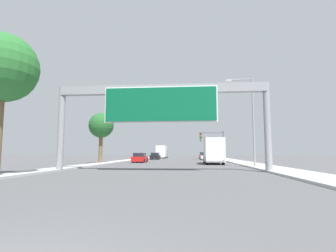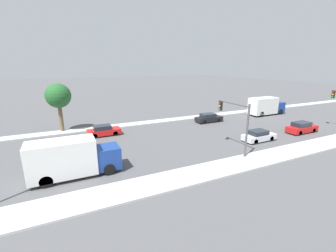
# 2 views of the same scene
# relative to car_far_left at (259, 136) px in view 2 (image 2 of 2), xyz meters

# --- Properties ---
(sidewalk_right) EXTENTS (3.00, 120.00, 0.15)m
(sidewalk_right) POSITION_rel_car_far_left_xyz_m (4.25, 6.64, -0.58)
(sidewalk_right) COLOR #B6B6B6
(sidewalk_right) RESTS_ON ground
(median_strip_left) EXTENTS (2.00, 120.00, 0.15)m
(median_strip_left) POSITION_rel_car_far_left_xyz_m (-14.25, 6.64, -0.58)
(median_strip_left) COLOR #B6B6B6
(median_strip_left) RESTS_ON ground
(car_far_left) EXTENTS (1.73, 4.25, 1.39)m
(car_far_left) POSITION_rel_car_far_left_xyz_m (0.00, 0.00, 0.00)
(car_far_left) COLOR silver
(car_far_left) RESTS_ON ground
(car_mid_right) EXTENTS (1.73, 4.65, 1.54)m
(car_mid_right) POSITION_rel_car_far_left_xyz_m (0.00, 8.14, 0.06)
(car_mid_right) COLOR red
(car_mid_right) RESTS_ON ground
(car_mid_center) EXTENTS (1.78, 4.26, 1.42)m
(car_mid_center) POSITION_rel_car_far_left_xyz_m (-10.50, -16.96, 0.01)
(car_mid_center) COLOR red
(car_mid_center) RESTS_ON ground
(car_far_center) EXTENTS (1.78, 4.46, 1.44)m
(car_far_center) POSITION_rel_car_far_left_xyz_m (-10.50, -0.03, 0.02)
(car_far_center) COLOR black
(car_far_center) RESTS_ON ground
(truck_box_primary) EXTENTS (2.40, 7.41, 3.27)m
(truck_box_primary) POSITION_rel_car_far_left_xyz_m (-10.50, 12.82, 1.00)
(truck_box_primary) COLOR navy
(truck_box_primary) RESTS_ON ground
(truck_box_secondary) EXTENTS (2.31, 7.23, 3.28)m
(truck_box_secondary) POSITION_rel_car_far_left_xyz_m (-0.00, -21.33, 1.01)
(truck_box_secondary) COLOR navy
(truck_box_secondary) RESTS_ON ground
(traffic_light_near_intersection) EXTENTS (4.74, 0.32, 5.55)m
(traffic_light_near_intersection) POSITION_rel_car_far_left_xyz_m (1.65, -5.36, 3.14)
(traffic_light_near_intersection) COLOR #4C4C4F
(traffic_light_near_intersection) RESTS_ON ground
(palm_tree_background) EXTENTS (3.32, 3.32, 6.76)m
(palm_tree_background) POSITION_rel_car_far_left_xyz_m (-14.83, -21.89, 4.35)
(palm_tree_background) COLOR brown
(palm_tree_background) RESTS_ON ground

